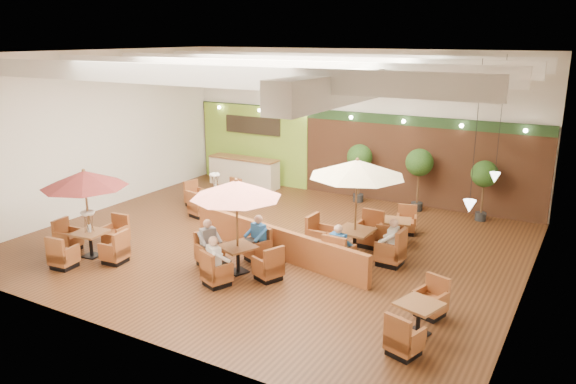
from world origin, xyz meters
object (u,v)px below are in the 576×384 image
Objects in this scene: table_0 at (86,198)px; table_1 at (237,209)px; topiary_2 at (484,176)px; diner_2 at (209,238)px; booth_divider at (275,242)px; diner_1 at (257,234)px; table_5 at (397,232)px; table_3 at (210,197)px; diner_3 at (339,243)px; service_counter at (244,172)px; diner_4 at (391,238)px; table_4 at (418,319)px; topiary_1 at (419,165)px; topiary_0 at (360,159)px; table_2 at (356,191)px; diner_0 at (216,256)px.

table_0 is 0.96× the size of table_1.
diner_2 is at bearing -126.24° from topiary_2.
booth_divider is 0.64m from diner_1.
diner_2 is at bearing -146.90° from table_5.
diner_1 is at bearing -24.18° from table_3.
diner_3 is (-2.36, -6.15, -0.74)m from topiary_2.
service_counter is at bearing 142.56° from booth_divider.
table_4 is at bearing -156.44° from diner_4.
diner_2 is at bearing -119.39° from booth_divider.
topiary_1 is at bearing -179.36° from diner_2.
topiary_0 is at bearing 180.00° from topiary_1.
topiary_2 is at bearing 67.15° from table_2.
service_counter is 1.48× the size of topiary_2.
diner_0 is 0.97× the size of diner_4.
table_4 is at bearing -80.87° from table_5.
table_5 is (0.62, 1.73, -1.58)m from table_2.
diner_4 is (3.27, 2.42, -0.95)m from table_1.
topiary_1 is (6.59, 8.66, -0.06)m from table_0.
diner_3 is (-0.18, -6.15, -0.88)m from topiary_1.
table_1 is at bearing -56.97° from service_counter.
service_counter is 8.56m from table_0.
table_1 is 1.33m from diner_0.
diner_1 is at bearing -162.49° from diner_3.
service_counter is 9.41m from topiary_2.
table_3 is at bearing 71.86° from diner_4.
table_4 is at bearing -46.87° from table_2.
diner_4 is at bearing 50.91° from diner_3.
booth_divider is at bearing -108.97° from topiary_1.
topiary_0 is (0.19, 7.53, -0.13)m from table_1.
table_0 is at bearing -127.25° from topiary_1.
diner_2 is at bearing -170.57° from table_4.
topiary_0 is 7.66m from diner_2.
service_counter is 3.61× the size of diner_0.
diner_3 is at bearing -148.13° from diner_1.
table_3 is 1.18× the size of topiary_0.
diner_3 is at bearing 15.27° from table_0.
diner_4 reaches higher than table_4.
table_1 reaches higher than diner_4.
booth_divider is 2.49× the size of table_0.
table_1 reaches higher than topiary_2.
service_counter is 12.70m from table_4.
booth_divider is at bearing -173.98° from diner_3.
diner_1 reaches higher than service_counter.
table_5 is 5.63m from diner_2.
table_3 is 1.04× the size of table_5.
table_3 reaches higher than diner_2.
diner_3 is at bearing -111.03° from topiary_2.
table_1 reaches higher than topiary_1.
topiary_2 reaches higher than diner_1.
table_1 reaches higher than table_3.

